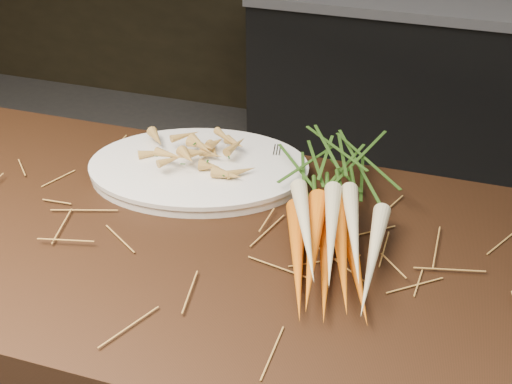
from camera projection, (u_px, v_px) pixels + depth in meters
The scene contains 6 objects.
back_counter at pixel (461, 89), 2.83m from camera, with size 1.82×0.62×0.84m.
straw_bedding at pixel (292, 253), 1.15m from camera, with size 1.40×0.60×0.02m, color olive, non-canonical shape.
root_veg_bunch at pixel (329, 196), 1.22m from camera, with size 0.28×0.57×0.10m.
serving_platter at pixel (199, 171), 1.37m from camera, with size 0.46×0.31×0.02m, color white, non-canonical shape.
roasted_veg_heap at pixel (198, 156), 1.35m from camera, with size 0.23×0.16×0.05m, color olive, non-canonical shape.
serving_fork at pixel (276, 173), 1.33m from camera, with size 0.02×0.17×0.00m, color silver.
Camera 1 is at (0.20, -0.56, 1.65)m, focal length 45.00 mm.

